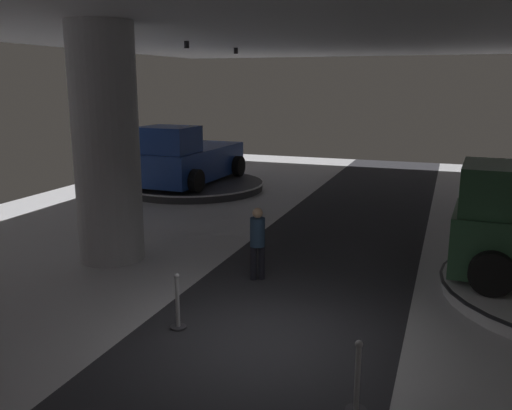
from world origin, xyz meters
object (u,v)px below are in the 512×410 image
object	(u,v)px
pickup_truck_far_left	(188,159)
visitor_walking_near	(258,239)
display_platform_far_left	(193,185)
column_left	(106,145)

from	to	relation	value
pickup_truck_far_left	visitor_walking_near	world-z (taller)	pickup_truck_far_left
display_platform_far_left	visitor_walking_near	xyz separation A→B (m)	(5.83, -8.60, 0.73)
display_platform_far_left	visitor_walking_near	distance (m)	10.42
visitor_walking_near	column_left	bearing A→B (deg)	177.38
column_left	pickup_truck_far_left	bearing A→B (deg)	104.21
column_left	display_platform_far_left	xyz separation A→B (m)	(-2.04, 8.43, -2.58)
display_platform_far_left	pickup_truck_far_left	bearing A→B (deg)	-92.24
column_left	visitor_walking_near	size ratio (longest dim) A/B	3.46
column_left	pickup_truck_far_left	world-z (taller)	column_left
display_platform_far_left	pickup_truck_far_left	world-z (taller)	pickup_truck_far_left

